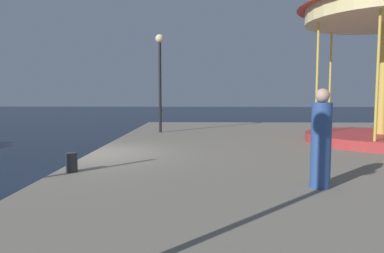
% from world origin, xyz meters
% --- Properties ---
extents(ground_plane, '(120.00, 120.00, 0.00)m').
position_xyz_m(ground_plane, '(0.00, 0.00, 0.00)').
color(ground_plane, black).
extents(quay_dock, '(15.38, 22.34, 0.80)m').
position_xyz_m(quay_dock, '(7.69, 0.00, 0.40)').
color(quay_dock, gray).
rests_on(quay_dock, ground).
extents(lamp_post_mid_promenade, '(0.36, 0.36, 4.11)m').
position_xyz_m(lamp_post_mid_promenade, '(1.31, 5.58, 3.63)').
color(lamp_post_mid_promenade, black).
rests_on(lamp_post_mid_promenade, quay_dock).
extents(bollard_center, '(0.24, 0.24, 0.40)m').
position_xyz_m(bollard_center, '(0.36, -2.32, 1.00)').
color(bollard_center, '#2D2D33').
rests_on(bollard_center, quay_dock).
extents(person_by_the_water, '(0.34, 0.34, 1.72)m').
position_xyz_m(person_by_the_water, '(5.14, -3.46, 1.60)').
color(person_by_the_water, '#2D4C8C').
rests_on(person_by_the_water, quay_dock).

